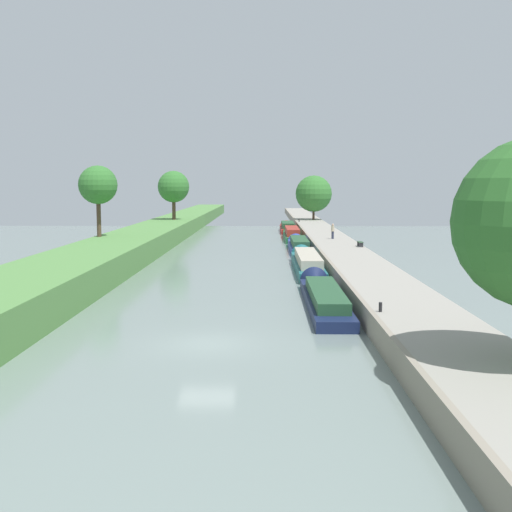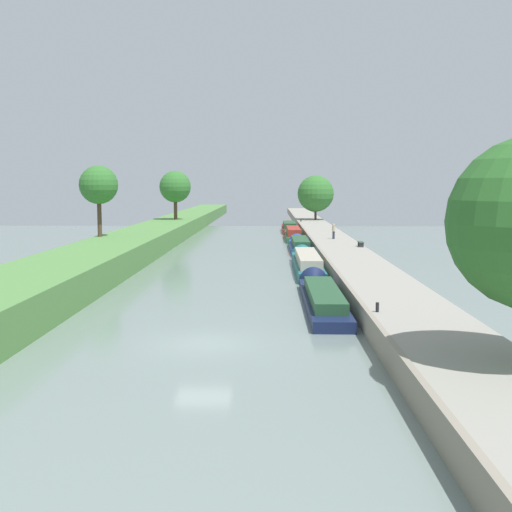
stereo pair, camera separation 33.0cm
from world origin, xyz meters
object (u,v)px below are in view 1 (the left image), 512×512
object	(u,v)px
mooring_bollard_near	(380,307)
park_bench	(360,243)
narrowboat_navy	(323,296)
narrowboat_teal	(307,262)
narrowboat_blue	(299,245)
narrowboat_red	(287,228)
mooring_bollard_far	(299,220)
person_walking	(333,231)
narrowboat_green	(292,234)

from	to	relation	value
mooring_bollard_near	park_bench	size ratio (longest dim) A/B	0.30
narrowboat_navy	narrowboat_teal	bearing A→B (deg)	89.97
mooring_bollard_near	narrowboat_navy	bearing A→B (deg)	103.17
narrowboat_blue	narrowboat_red	xyz separation A→B (m)	(-0.29, 26.98, 0.04)
narrowboat_navy	mooring_bollard_far	world-z (taller)	mooring_bollard_far
narrowboat_blue	mooring_bollard_near	distance (m)	39.15
narrowboat_blue	park_bench	bearing A→B (deg)	-55.79
narrowboat_red	narrowboat_blue	bearing A→B (deg)	-89.39
narrowboat_red	person_walking	xyz separation A→B (m)	(4.00, -26.44, 1.44)
narrowboat_blue	narrowboat_red	world-z (taller)	narrowboat_red
narrowboat_teal	person_walking	world-z (taller)	person_walking
park_bench	mooring_bollard_near	bearing A→B (deg)	-96.74
park_bench	person_walking	bearing A→B (deg)	101.41
narrowboat_red	park_bench	size ratio (longest dim) A/B	8.20
person_walking	mooring_bollard_far	bearing A→B (deg)	93.48
mooring_bollard_far	narrowboat_blue	bearing A→B (deg)	-93.09
narrowboat_teal	park_bench	xyz separation A→B (m)	(5.58, 7.65, 0.90)
narrowboat_green	mooring_bollard_near	xyz separation A→B (m)	(1.95, -52.79, 0.75)
narrowboat_green	narrowboat_blue	bearing A→B (deg)	-89.22
narrowboat_red	narrowboat_teal	bearing A→B (deg)	-89.81
narrowboat_navy	person_walking	xyz separation A→B (m)	(3.87, 31.46, 1.57)
narrowboat_teal	narrowboat_red	size ratio (longest dim) A/B	1.31
narrowboat_teal	mooring_bollard_near	distance (m)	23.54
person_walking	narrowboat_teal	bearing A→B (deg)	-103.41
person_walking	mooring_bollard_far	size ratio (longest dim) A/B	3.69
narrowboat_red	mooring_bollard_far	size ratio (longest dim) A/B	27.33
narrowboat_green	mooring_bollard_far	size ratio (longest dim) A/B	30.24
narrowboat_teal	narrowboat_green	xyz separation A→B (m)	(-0.04, 29.34, 0.03)
narrowboat_navy	park_bench	xyz separation A→B (m)	(5.59, 22.92, 1.04)
narrowboat_green	mooring_bollard_near	bearing A→B (deg)	-87.89
narrowboat_red	park_bench	distance (m)	35.46
narrowboat_navy	narrowboat_green	xyz separation A→B (m)	(-0.03, 44.61, 0.17)
narrowboat_navy	mooring_bollard_near	size ratio (longest dim) A/B	33.22
park_bench	narrowboat_red	bearing A→B (deg)	99.30
narrowboat_navy	narrowboat_teal	distance (m)	15.27
narrowboat_navy	park_bench	size ratio (longest dim) A/B	9.97
narrowboat_blue	mooring_bollard_near	world-z (taller)	mooring_bollard_near
mooring_bollard_far	park_bench	distance (m)	40.81
park_bench	narrowboat_navy	bearing A→B (deg)	-103.71
person_walking	park_bench	bearing A→B (deg)	-78.59
narrowboat_green	mooring_bollard_near	size ratio (longest dim) A/B	30.24
narrowboat_teal	narrowboat_blue	bearing A→B (deg)	89.47
person_walking	park_bench	distance (m)	8.73
park_bench	mooring_bollard_far	bearing A→B (deg)	95.17
mooring_bollard_near	narrowboat_red	bearing A→B (deg)	91.78
narrowboat_navy	park_bench	bearing A→B (deg)	76.29
narrowboat_green	person_walking	distance (m)	13.78
narrowboat_red	mooring_bollard_near	xyz separation A→B (m)	(2.05, -66.09, 0.79)
narrowboat_teal	park_bench	size ratio (longest dim) A/B	10.70
narrowboat_navy	narrowboat_red	world-z (taller)	narrowboat_red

